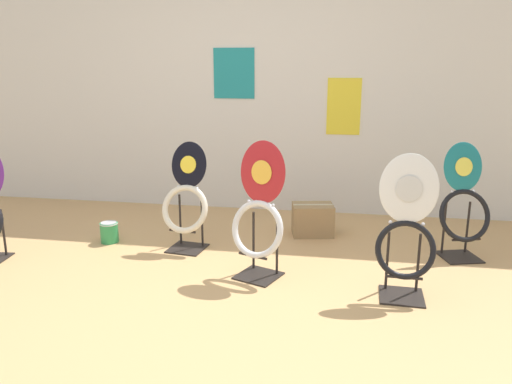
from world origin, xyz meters
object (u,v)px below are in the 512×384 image
Objects in this scene: toilet_seat_display_teal_sax at (464,205)px; toilet_seat_display_jazz_black at (186,202)px; storage_box at (313,220)px; paint_can at (109,232)px; toilet_seat_display_crimson_swirl at (259,216)px; toilet_seat_display_white_plain at (406,231)px.

toilet_seat_display_teal_sax reaches higher than toilet_seat_display_jazz_black.
toilet_seat_display_teal_sax is 1.03× the size of toilet_seat_display_jazz_black.
storage_box is at bearing 163.75° from toilet_seat_display_teal_sax.
paint_can is at bearing -176.98° from toilet_seat_display_teal_sax.
toilet_seat_display_teal_sax is 1.24m from storage_box.
paint_can is 0.44× the size of storage_box.
toilet_seat_display_crimson_swirl is 0.98m from toilet_seat_display_white_plain.
paint_can is (-1.37, 0.48, -0.36)m from toilet_seat_display_crimson_swirl.
toilet_seat_display_jazz_black is 4.98× the size of paint_can.
toilet_seat_display_white_plain reaches higher than paint_can.
toilet_seat_display_crimson_swirl is 1.11× the size of toilet_seat_display_jazz_black.
toilet_seat_display_jazz_black is 1.15m from storage_box.
toilet_seat_display_crimson_swirl reaches higher than toilet_seat_display_teal_sax.
toilet_seat_display_jazz_black is (-2.15, -0.19, -0.02)m from toilet_seat_display_teal_sax.
toilet_seat_display_jazz_black is at bearing 160.06° from toilet_seat_display_white_plain.
toilet_seat_display_crimson_swirl reaches higher than storage_box.
toilet_seat_display_teal_sax is 2.15m from toilet_seat_display_jazz_black.
toilet_seat_display_teal_sax is 0.96× the size of toilet_seat_display_white_plain.
toilet_seat_display_crimson_swirl is at bearing -108.14° from storage_box.
storage_box is (-0.65, 1.12, -0.31)m from toilet_seat_display_white_plain.
toilet_seat_display_crimson_swirl is 5.54× the size of paint_can.
storage_box is at bearing 120.13° from toilet_seat_display_white_plain.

